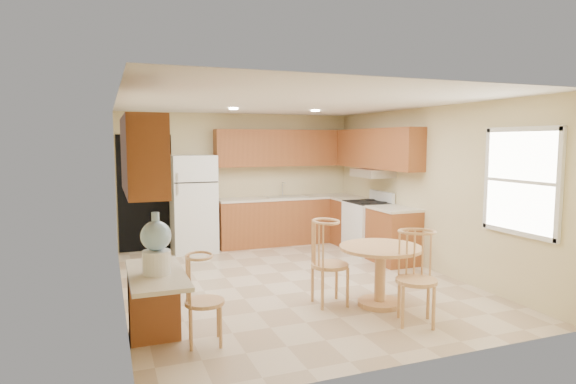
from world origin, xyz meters
name	(u,v)px	position (x,y,z in m)	size (l,w,h in m)	color
floor	(291,281)	(0.00, 0.00, 0.00)	(5.50, 5.50, 0.00)	#CBB493
ceiling	(291,103)	(0.00, 0.00, 2.50)	(4.50, 5.50, 0.02)	white
wall_back	(239,179)	(0.00, 2.75, 1.25)	(4.50, 0.02, 2.50)	beige
wall_front	(407,226)	(0.00, -2.75, 1.25)	(4.50, 0.02, 2.50)	beige
wall_left	(120,201)	(-2.25, 0.00, 1.25)	(0.02, 5.50, 2.50)	beige
wall_right	(426,188)	(2.25, 0.00, 1.25)	(0.02, 5.50, 2.50)	beige
doorway	(145,193)	(-1.75, 2.73, 1.05)	(0.90, 0.02, 2.10)	black
base_cab_back	(287,221)	(0.88, 2.45, 0.43)	(2.75, 0.60, 0.87)	#995127
counter_back	(287,198)	(0.88, 2.45, 0.89)	(2.75, 0.63, 0.04)	beige
base_cab_right_a	(351,222)	(1.95, 1.85, 0.43)	(0.60, 0.59, 0.87)	#995127
counter_right_a	(351,199)	(1.95, 1.85, 0.89)	(0.63, 0.59, 0.04)	beige
base_cab_right_b	(394,236)	(1.95, 0.40, 0.43)	(0.60, 0.80, 0.87)	#995127
counter_right_b	(394,209)	(1.95, 0.40, 0.89)	(0.63, 0.80, 0.04)	beige
upper_cab_back	(285,148)	(0.88, 2.58, 1.85)	(2.75, 0.33, 0.70)	#995127
upper_cab_right	(376,149)	(2.08, 1.21, 1.85)	(0.33, 2.42, 0.70)	#995127
upper_cab_left	(142,155)	(-2.08, -1.60, 1.85)	(0.33, 1.40, 0.70)	#995127
sink	(286,197)	(0.85, 2.45, 0.91)	(0.78, 0.44, 0.01)	silver
range_hood	(372,173)	(2.00, 1.18, 1.42)	(0.50, 0.76, 0.14)	silver
desk_pedestal	(154,302)	(-2.00, -1.32, 0.36)	(0.48, 0.42, 0.72)	#995127
desk_top	(156,274)	(-2.00, -1.70, 0.75)	(0.50, 1.20, 0.04)	beige
window	(521,181)	(2.23, -1.85, 1.50)	(0.06, 1.12, 1.30)	white
can_light_a	(233,109)	(-0.50, 1.20, 2.48)	(0.14, 0.14, 0.02)	white
can_light_b	(315,111)	(0.90, 1.20, 2.48)	(0.14, 0.14, 0.02)	white
refrigerator	(193,204)	(-0.95, 2.40, 0.87)	(0.77, 0.74, 1.73)	white
stove	(368,227)	(1.92, 1.18, 0.47)	(0.65, 0.76, 1.09)	white
dining_table	(380,267)	(0.64, -1.32, 0.48)	(0.98, 0.98, 0.73)	tan
chair_table_a	(334,256)	(0.09, -1.16, 0.63)	(0.45, 0.58, 1.03)	tan
chair_table_b	(422,271)	(0.69, -2.06, 0.61)	(0.45, 0.51, 1.01)	tan
chair_desk	(206,293)	(-1.55, -1.75, 0.54)	(0.39, 0.50, 0.88)	tan
water_crock	(156,246)	(-2.00, -1.76, 1.03)	(0.27, 0.27, 0.57)	white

